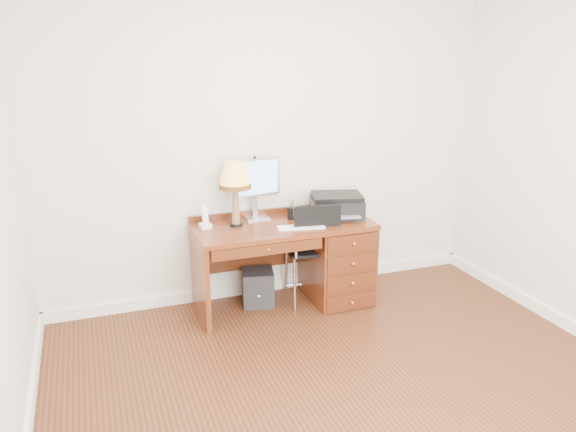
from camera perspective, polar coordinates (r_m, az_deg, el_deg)
name	(u,v)px	position (r m, az deg, el deg)	size (l,w,h in m)	color
ground	(355,393)	(3.90, 6.81, -17.43)	(4.00, 4.00, 0.00)	#3A1B0D
room_shell	(318,341)	(4.35, 3.04, -12.55)	(4.00, 4.00, 4.00)	silver
desk	(318,256)	(4.96, 3.06, -4.10)	(1.50, 0.67, 0.75)	maroon
monitor	(256,181)	(4.82, -3.31, 3.58)	(0.46, 0.18, 0.52)	silver
keyboard	(301,227)	(4.62, 1.33, -1.14)	(0.39, 0.11, 0.01)	white
mouse_pad	(307,222)	(4.74, 1.96, -0.63)	(0.20, 0.20, 0.04)	black
printer	(337,205)	(4.94, 4.99, 1.10)	(0.52, 0.45, 0.20)	black
leg_lamp	(235,179)	(4.60, -5.42, 3.74)	(0.26, 0.26, 0.54)	black
phone	(205,222)	(4.66, -8.41, -0.57)	(0.10, 0.10, 0.19)	white
pen_cup	(292,213)	(4.86, 0.42, 0.32)	(0.08, 0.08, 0.10)	black
chair	(314,242)	(4.84, 2.70, -2.70)	(0.50, 0.50, 0.93)	black
equipment_box	(258,287)	(4.97, -3.07, -7.24)	(0.27, 0.27, 0.31)	black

